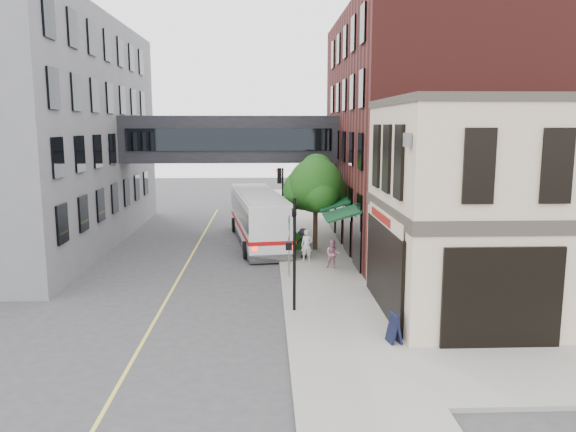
{
  "coord_description": "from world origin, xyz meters",
  "views": [
    {
      "loc": [
        -0.7,
        -19.41,
        7.44
      ],
      "look_at": [
        0.23,
        4.1,
        3.6
      ],
      "focal_mm": 35.0,
      "sensor_mm": 36.0,
      "label": 1
    }
  ],
  "objects": [
    {
      "name": "bus",
      "position": [
        -1.15,
        15.65,
        1.76
      ],
      "size": [
        4.16,
        11.91,
        3.14
      ],
      "color": "white",
      "rests_on": "ground"
    },
    {
      "name": "ground",
      "position": [
        0.0,
        0.0,
        0.0
      ],
      "size": [
        120.0,
        120.0,
        0.0
      ],
      "primitive_type": "plane",
      "color": "#38383A",
      "rests_on": "ground"
    },
    {
      "name": "sandwich_board",
      "position": [
        3.6,
        -1.5,
        0.67
      ],
      "size": [
        0.47,
        0.64,
        1.03
      ],
      "primitive_type": "cube",
      "rotation": [
        0.0,
        0.0,
        0.19
      ],
      "color": "black",
      "rests_on": "sidewalk_main"
    },
    {
      "name": "newspaper_box",
      "position": [
        1.07,
        12.88,
        0.67
      ],
      "size": [
        0.57,
        0.52,
        1.03
      ],
      "primitive_type": "cube",
      "rotation": [
        0.0,
        0.0,
        0.14
      ],
      "color": "#165C15",
      "rests_on": "sidewalk_main"
    },
    {
      "name": "brick_building",
      "position": [
        9.98,
        15.0,
        6.99
      ],
      "size": [
        13.76,
        18.0,
        14.0
      ],
      "color": "#501C19",
      "rests_on": "ground"
    },
    {
      "name": "street_sign_pole",
      "position": [
        0.39,
        7.0,
        1.93
      ],
      "size": [
        0.08,
        0.75,
        3.0
      ],
      "color": "gray",
      "rests_on": "sidewalk_main"
    },
    {
      "name": "pedestrian_c",
      "position": [
        1.34,
        10.75,
        0.99
      ],
      "size": [
        1.24,
        1.1,
        1.67
      ],
      "primitive_type": "imported",
      "rotation": [
        0.0,
        0.0,
        -0.56
      ],
      "color": "black",
      "rests_on": "sidewalk_main"
    },
    {
      "name": "traffic_signal_near",
      "position": [
        0.37,
        2.0,
        2.98
      ],
      "size": [
        0.44,
        0.22,
        4.6
      ],
      "color": "black",
      "rests_on": "sidewalk_main"
    },
    {
      "name": "skyway_bridge",
      "position": [
        -3.0,
        18.0,
        6.5
      ],
      "size": [
        14.0,
        3.18,
        3.0
      ],
      "color": "black",
      "rests_on": "ground"
    },
    {
      "name": "pedestrian_b",
      "position": [
        2.71,
        8.48,
        0.9
      ],
      "size": [
        0.81,
        0.68,
        1.5
      ],
      "primitive_type": "imported",
      "rotation": [
        0.0,
        0.0,
        -0.16
      ],
      "color": "pink",
      "rests_on": "sidewalk_main"
    },
    {
      "name": "opposite_building",
      "position": [
        -17.0,
        16.0,
        7.0
      ],
      "size": [
        14.0,
        24.0,
        14.0
      ],
      "primitive_type": "cube",
      "color": "slate",
      "rests_on": "ground"
    },
    {
      "name": "pedestrian_a",
      "position": [
        1.49,
        10.14,
        1.0
      ],
      "size": [
        0.67,
        0.49,
        1.7
      ],
      "primitive_type": "imported",
      "rotation": [
        0.0,
        0.0,
        -0.14
      ],
      "color": "silver",
      "rests_on": "sidewalk_main"
    },
    {
      "name": "lane_marking",
      "position": [
        -5.0,
        10.0,
        0.01
      ],
      "size": [
        0.12,
        40.0,
        0.01
      ],
      "primitive_type": "cube",
      "color": "#D8CC4C",
      "rests_on": "ground"
    },
    {
      "name": "street_tree",
      "position": [
        2.19,
        13.22,
        3.91
      ],
      "size": [
        3.8,
        3.2,
        5.6
      ],
      "color": "#382619",
      "rests_on": "sidewalk_main"
    },
    {
      "name": "sidewalk_main",
      "position": [
        2.0,
        14.0,
        0.07
      ],
      "size": [
        4.0,
        60.0,
        0.15
      ],
      "primitive_type": "cube",
      "color": "gray",
      "rests_on": "ground"
    },
    {
      "name": "traffic_signal_far",
      "position": [
        0.26,
        17.0,
        3.34
      ],
      "size": [
        0.53,
        0.28,
        4.5
      ],
      "color": "black",
      "rests_on": "sidewalk_main"
    },
    {
      "name": "corner_building",
      "position": [
        8.97,
        2.0,
        4.21
      ],
      "size": [
        10.19,
        8.12,
        8.45
      ],
      "color": "beige",
      "rests_on": "ground"
    }
  ]
}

